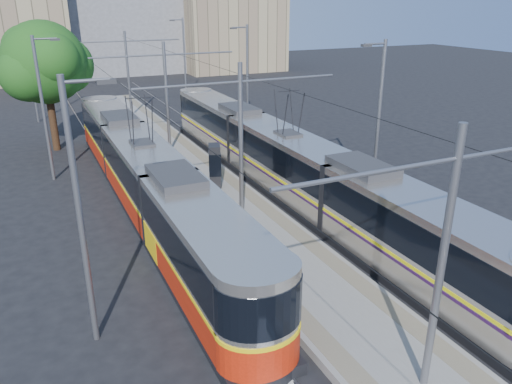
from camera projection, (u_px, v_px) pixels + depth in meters
ground at (338, 312)px, 16.64m from camera, size 160.00×160.00×0.00m
platform at (184, 165)px, 30.94m from camera, size 4.00×50.00×0.30m
tactile_strip_left at (161, 166)px, 30.31m from camera, size 0.70×50.00×0.01m
tactile_strip_right at (206, 159)px, 31.46m from camera, size 0.70×50.00×0.01m
rails at (184, 167)px, 30.99m from camera, size 8.71×70.00×0.03m
tram_left at (145, 175)px, 24.37m from camera, size 2.43×27.83×5.50m
tram_right at (287, 161)px, 26.04m from camera, size 2.43×31.37×5.50m
catenary at (195, 103)px, 26.95m from camera, size 9.20×70.00×7.00m
street_lamps at (162, 90)px, 32.86m from camera, size 15.18×38.22×8.00m
shelter at (215, 165)px, 26.59m from camera, size 0.94×1.19×2.30m
tree at (50, 63)px, 32.81m from camera, size 5.90×5.46×8.57m
building_centre at (121, 16)px, 70.33m from camera, size 18.36×14.28×14.99m
building_right at (230, 32)px, 71.60m from camera, size 14.28×10.20×10.58m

